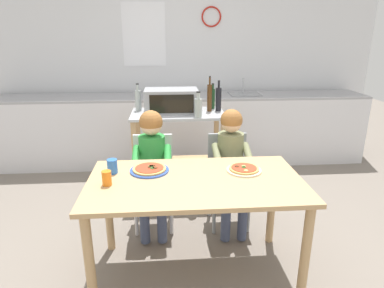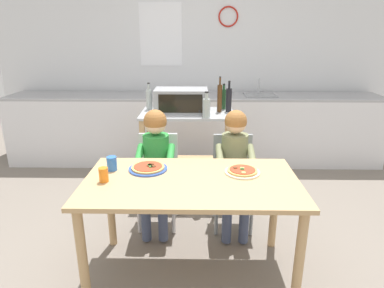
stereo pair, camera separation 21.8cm
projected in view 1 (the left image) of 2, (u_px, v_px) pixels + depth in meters
ground_plane at (186, 203)px, 3.43m from camera, size 10.77×10.77×0.00m
back_wall_tiled at (179, 58)px, 4.54m from camera, size 5.39×0.14×2.70m
kitchen_counter at (181, 129)px, 4.44m from camera, size 4.85×0.60×1.10m
kitchen_island_cart at (178, 140)px, 3.52m from camera, size 0.96×0.55×0.89m
toaster_oven at (171, 101)px, 3.40m from camera, size 0.54×0.33×0.24m
bottle_brown_beer at (210, 97)px, 3.44m from camera, size 0.05×0.05×0.36m
bottle_clear_vinegar at (218, 99)px, 3.46m from camera, size 0.06×0.06×0.32m
bottle_dark_olive_oil at (138, 100)px, 3.48m from camera, size 0.06×0.06×0.29m
bottle_tall_green_wine at (198, 107)px, 3.20m from camera, size 0.07×0.07×0.25m
bottle_slim_sauce at (213, 98)px, 3.58m from camera, size 0.05×0.05×0.27m
dining_table at (195, 193)px, 2.23m from camera, size 1.43×0.79×0.74m
dining_chair_left at (153, 174)px, 2.93m from camera, size 0.36×0.36×0.81m
dining_chair_right at (228, 173)px, 2.96m from camera, size 0.36×0.36×0.81m
child_in_green_shirt at (152, 158)px, 2.75m from camera, size 0.32×0.42×1.05m
child_in_olive_shirt at (231, 157)px, 2.79m from camera, size 0.32×0.42×1.05m
pizza_plate_blue_rimmed at (150, 170)px, 2.33m from camera, size 0.27×0.27×0.03m
pizza_plate_cream at (244, 169)px, 2.34m from camera, size 0.24×0.24×0.03m
drinking_cup_orange at (107, 178)px, 2.11m from camera, size 0.06×0.06×0.10m
drinking_cup_blue at (112, 166)px, 2.29m from camera, size 0.07×0.07×0.10m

